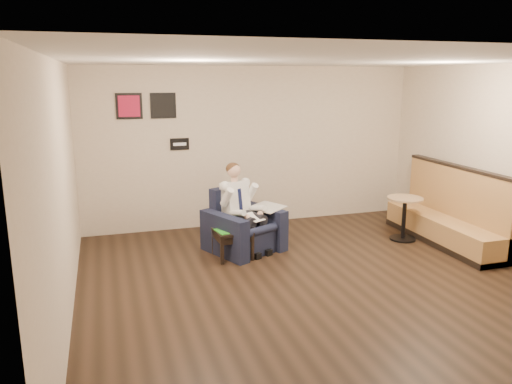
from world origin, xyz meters
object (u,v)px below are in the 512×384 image
object	(u,v)px
seated_man	(249,212)
cafe_table	(404,219)
smartphone	(232,226)
armchair	(244,221)
banquette	(445,206)
green_folder	(231,230)
coffee_mug	(241,224)
side_table	(232,243)

from	to	relation	value
seated_man	cafe_table	size ratio (longest dim) A/B	1.80
smartphone	cafe_table	distance (m)	2.85
seated_man	smartphone	bearing A→B (deg)	151.78
armchair	banquette	xyz separation A→B (m)	(3.15, -0.60, 0.15)
green_folder	banquette	xyz separation A→B (m)	(3.43, -0.33, 0.19)
smartphone	coffee_mug	bearing A→B (deg)	-7.10
banquette	cafe_table	distance (m)	0.66
side_table	green_folder	size ratio (longest dim) A/B	1.22
armchair	coffee_mug	distance (m)	0.15
coffee_mug	smartphone	distance (m)	0.13
seated_man	cafe_table	bearing A→B (deg)	-28.47
green_folder	cafe_table	xyz separation A→B (m)	(2.91, -0.01, -0.07)
side_table	smartphone	size ratio (longest dim) A/B	3.93
cafe_table	coffee_mug	bearing A→B (deg)	176.70
armchair	coffee_mug	size ratio (longest dim) A/B	10.86
green_folder	smartphone	size ratio (longest dim) A/B	3.21
seated_man	green_folder	world-z (taller)	seated_man
coffee_mug	cafe_table	world-z (taller)	cafe_table
green_folder	cafe_table	size ratio (longest dim) A/B	0.59
armchair	green_folder	size ratio (longest dim) A/B	2.29
coffee_mug	banquette	bearing A→B (deg)	-8.29
banquette	side_table	bearing A→B (deg)	174.12
smartphone	seated_man	bearing A→B (deg)	3.10
green_folder	coffee_mug	bearing A→B (deg)	37.05
seated_man	side_table	distance (m)	0.54
armchair	smartphone	distance (m)	0.24
smartphone	side_table	bearing A→B (deg)	-97.35
coffee_mug	cafe_table	bearing A→B (deg)	-3.30
side_table	banquette	xyz separation A→B (m)	(3.40, -0.35, 0.40)
cafe_table	green_folder	bearing A→B (deg)	179.71
banquette	cafe_table	bearing A→B (deg)	148.74
armchair	smartphone	world-z (taller)	armchair
side_table	cafe_table	bearing A→B (deg)	-0.69
armchair	cafe_table	world-z (taller)	armchair
armchair	side_table	world-z (taller)	armchair
seated_man	banquette	distance (m)	3.14
side_table	cafe_table	size ratio (longest dim) A/B	0.72
green_folder	coffee_mug	world-z (taller)	coffee_mug
coffee_mug	cafe_table	xyz separation A→B (m)	(2.72, -0.16, -0.11)
green_folder	coffee_mug	size ratio (longest dim) A/B	4.74
seated_man	side_table	bearing A→B (deg)	179.62
armchair	banquette	size ratio (longest dim) A/B	0.40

